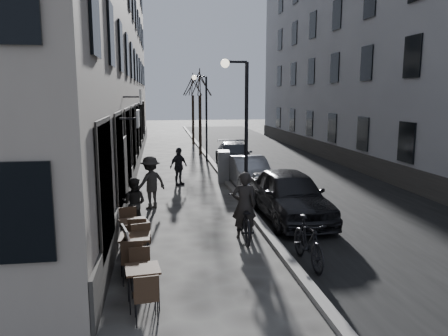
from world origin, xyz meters
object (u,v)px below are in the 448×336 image
object	(u,v)px
tree_far	(193,85)
moped	(308,242)
utility_cabinet	(224,166)
car_near	(290,195)
pedestrian_near	(134,203)
pedestrian_mid	(151,182)
bicycle	(244,218)
bistro_set_a	(143,283)
pedestrian_far	(179,166)
car_mid	(249,172)
streetlamp_far	(203,108)
tree_near	(200,84)
bistro_set_b	(135,250)
sign_board	(132,257)
car_far	(234,155)
bistro_set_c	(134,233)
streetlamp_near	(241,120)

from	to	relation	value
tree_far	moped	bearing A→B (deg)	-88.43
utility_cabinet	car_near	distance (m)	6.49
pedestrian_near	pedestrian_mid	size ratio (longest dim) A/B	0.84
bicycle	car_near	size ratio (longest dim) A/B	0.47
bistro_set_a	car_near	size ratio (longest dim) A/B	0.34
bicycle	car_near	xyz separation A→B (m)	(1.82, 1.64, 0.23)
pedestrian_far	utility_cabinet	bearing A→B (deg)	-27.88
pedestrian_far	car_near	distance (m)	6.72
car_mid	bistro_set_a	bearing A→B (deg)	-114.10
streetlamp_far	pedestrian_mid	xyz separation A→B (m)	(-2.97, -10.66, -2.23)
tree_near	bistro_set_b	world-z (taller)	tree_near
sign_board	car_far	world-z (taller)	car_far
sign_board	pedestrian_mid	world-z (taller)	pedestrian_mid
bistro_set_a	car_near	world-z (taller)	car_near
streetlamp_far	pedestrian_near	size ratio (longest dim) A/B	3.27
tree_far	utility_cabinet	bearing A→B (deg)	-89.25
car_mid	car_far	world-z (taller)	car_far
tree_far	pedestrian_far	size ratio (longest dim) A/B	3.39
tree_far	bistro_set_a	size ratio (longest dim) A/B	3.58
bistro_set_a	pedestrian_mid	size ratio (longest dim) A/B	0.85
bistro_set_c	car_far	world-z (taller)	car_far
utility_cabinet	pedestrian_far	xyz separation A→B (m)	(-2.09, -0.52, 0.13)
moped	bistro_set_b	bearing A→B (deg)	175.07
bicycle	bistro_set_b	bearing A→B (deg)	38.05
pedestrian_mid	pedestrian_far	size ratio (longest dim) A/B	1.11
tree_far	bistro_set_b	distance (m)	25.80
bicycle	car_mid	size ratio (longest dim) A/B	0.54
bistro_set_b	moped	world-z (taller)	moped
pedestrian_mid	streetlamp_near	bearing A→B (deg)	120.50
car_near	bistro_set_c	bearing A→B (deg)	-155.05
streetlamp_far	car_near	bearing A→B (deg)	-83.35
pedestrian_mid	car_far	size ratio (longest dim) A/B	0.40
sign_board	car_mid	world-z (taller)	car_mid
streetlamp_near	tree_near	distance (m)	15.08
bistro_set_b	sign_board	xyz separation A→B (m)	(-0.06, -0.31, -0.04)
bistro_set_a	car_mid	size ratio (longest dim) A/B	0.39
bistro_set_b	sign_board	bearing A→B (deg)	-100.00
streetlamp_far	bistro_set_a	world-z (taller)	streetlamp_far
tree_near	pedestrian_mid	distance (m)	14.48
streetlamp_far	pedestrian_near	xyz separation A→B (m)	(-3.43, -12.98, -2.38)
bicycle	moped	distance (m)	2.43
pedestrian_mid	pedestrian_far	world-z (taller)	pedestrian_mid
utility_cabinet	moped	world-z (taller)	utility_cabinet
pedestrian_near	bistro_set_b	bearing A→B (deg)	109.24
bistro_set_b	utility_cabinet	world-z (taller)	utility_cabinet
pedestrian_far	car_far	world-z (taller)	pedestrian_far
bistro_set_c	pedestrian_mid	bearing A→B (deg)	71.26
pedestrian_near	car_mid	world-z (taller)	pedestrian_near
sign_board	utility_cabinet	xyz separation A→B (m)	(3.57, 10.27, 0.25)
pedestrian_mid	car_far	xyz separation A→B (m)	(4.35, 8.06, -0.25)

